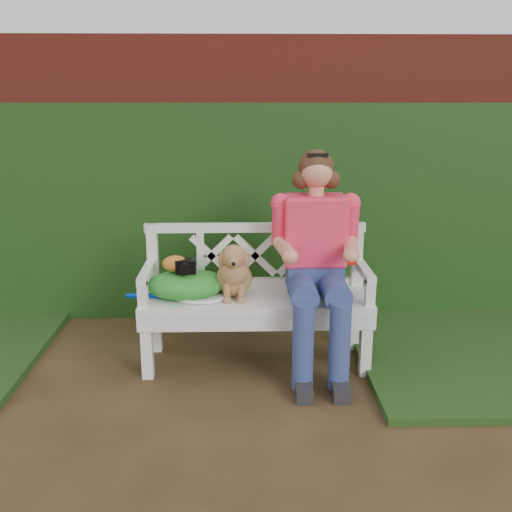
{
  "coord_description": "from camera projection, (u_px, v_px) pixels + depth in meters",
  "views": [
    {
      "loc": [
        0.3,
        -3.0,
        1.78
      ],
      "look_at": [
        0.4,
        0.75,
        0.75
      ],
      "focal_mm": 42.0,
      "sensor_mm": 36.0,
      "label": 1
    }
  ],
  "objects": [
    {
      "name": "ground",
      "position": [
        189.0,
        420.0,
        3.35
      ],
      "size": [
        60.0,
        60.0,
        0.0
      ],
      "primitive_type": "plane",
      "color": "#342313"
    },
    {
      "name": "garden_bench",
      "position": [
        256.0,
        329.0,
        4.02
      ],
      "size": [
        1.65,
        0.8,
        0.48
      ],
      "primitive_type": null,
      "rotation": [
        0.0,
        0.0,
        -0.13
      ],
      "color": "white",
      "rests_on": "ground"
    },
    {
      "name": "seated_woman",
      "position": [
        315.0,
        262.0,
        3.88
      ],
      "size": [
        0.77,
        0.92,
        1.42
      ],
      "primitive_type": null,
      "rotation": [
        0.0,
        0.0,
        -0.23
      ],
      "color": "#DA5457",
      "rests_on": "ground"
    },
    {
      "name": "ivy_hedge",
      "position": [
        203.0,
        213.0,
        4.75
      ],
      "size": [
        10.0,
        0.18,
        1.7
      ],
      "primitive_type": "cube",
      "color": "#1D4512",
      "rests_on": "ground"
    },
    {
      "name": "brick_wall",
      "position": [
        204.0,
        178.0,
        4.89
      ],
      "size": [
        10.0,
        0.3,
        2.2
      ],
      "primitive_type": "cube",
      "color": "maroon",
      "rests_on": "ground"
    },
    {
      "name": "green_bag",
      "position": [
        185.0,
        284.0,
        3.91
      ],
      "size": [
        0.55,
        0.45,
        0.17
      ],
      "primitive_type": null,
      "rotation": [
        0.0,
        0.0,
        -0.12
      ],
      "color": "#2E8423",
      "rests_on": "garden_bench"
    },
    {
      "name": "camera_item",
      "position": [
        186.0,
        266.0,
        3.86
      ],
      "size": [
        0.13,
        0.1,
        0.09
      ],
      "primitive_type": "cube",
      "rotation": [
        0.0,
        0.0,
        0.04
      ],
      "color": "black",
      "rests_on": "green_bag"
    },
    {
      "name": "baseball_glove",
      "position": [
        175.0,
        264.0,
        3.87
      ],
      "size": [
        0.18,
        0.13,
        0.11
      ],
      "primitive_type": "ellipsoid",
      "rotation": [
        0.0,
        0.0,
        -0.07
      ],
      "color": "#C16621",
      "rests_on": "green_bag"
    },
    {
      "name": "tennis_racket",
      "position": [
        196.0,
        295.0,
        3.91
      ],
      "size": [
        0.76,
        0.53,
        0.03
      ],
      "primitive_type": null,
      "rotation": [
        0.0,
        0.0,
        -0.37
      ],
      "color": "white",
      "rests_on": "garden_bench"
    },
    {
      "name": "dog",
      "position": [
        234.0,
        269.0,
        3.88
      ],
      "size": [
        0.37,
        0.42,
        0.38
      ],
      "primitive_type": null,
      "rotation": [
        0.0,
        0.0,
        -0.41
      ],
      "color": "brown",
      "rests_on": "garden_bench"
    }
  ]
}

